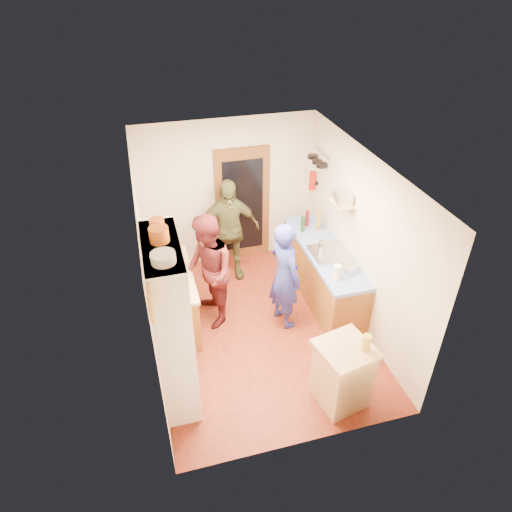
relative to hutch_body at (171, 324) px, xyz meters
name	(u,v)px	position (x,y,z in m)	size (l,w,h in m)	color
floor	(259,328)	(1.30, 0.80, -1.11)	(3.00, 4.00, 0.02)	maroon
ceiling	(260,166)	(1.30, 0.80, 1.51)	(3.00, 4.00, 0.02)	silver
wall_back	(228,193)	(1.30, 2.81, 0.20)	(3.00, 0.02, 2.60)	beige
wall_front	(313,365)	(1.30, -1.21, 0.20)	(3.00, 0.02, 2.60)	beige
wall_left	(146,274)	(-0.21, 0.80, 0.20)	(0.02, 4.00, 2.60)	beige
wall_right	(361,241)	(2.81, 0.80, 0.20)	(0.02, 4.00, 2.60)	beige
door_frame	(243,205)	(1.55, 2.77, -0.05)	(0.95, 0.06, 2.10)	brown
door_glass	(243,206)	(1.55, 2.74, -0.05)	(0.70, 0.02, 1.70)	black
hutch_body	(171,324)	(0.00, 0.00, 0.00)	(0.40, 1.20, 2.20)	white
hutch_top_shelf	(161,246)	(0.00, 0.00, 1.08)	(0.40, 1.14, 0.04)	white
plate_stack	(163,258)	(0.00, -0.33, 1.15)	(0.25, 0.25, 0.10)	white
orange_pot_a	(159,235)	(0.00, 0.07, 1.18)	(0.21, 0.21, 0.17)	orange
orange_pot_b	(157,225)	(0.00, 0.30, 1.17)	(0.16, 0.16, 0.14)	orange
left_counter_base	(173,301)	(0.10, 1.25, -0.68)	(0.60, 1.40, 0.85)	#9F6126
left_counter_top	(170,277)	(0.10, 1.25, -0.23)	(0.64, 1.44, 0.05)	tan
toaster	(177,292)	(0.15, 0.72, -0.11)	(0.23, 0.15, 0.17)	white
kettle	(167,276)	(0.05, 1.12, -0.11)	(0.16, 0.16, 0.18)	white
orange_bowl	(174,265)	(0.18, 1.42, -0.15)	(0.21, 0.21, 0.09)	orange
chopping_board	(167,255)	(0.12, 1.75, -0.19)	(0.30, 0.22, 0.03)	tan
right_counter_base	(323,274)	(2.50, 1.30, -0.68)	(0.60, 2.20, 0.84)	#9F6126
right_counter_top	(325,251)	(2.50, 1.30, -0.23)	(0.62, 2.22, 0.06)	#0537BA
hob	(329,254)	(2.50, 1.14, -0.18)	(0.55, 0.58, 0.04)	silver
pot_on_hob	(324,246)	(2.45, 1.25, -0.10)	(0.19, 0.19, 0.13)	silver
bottle_a	(303,224)	(2.35, 1.92, -0.07)	(0.07, 0.07, 0.27)	#143F14
bottle_b	(307,218)	(2.48, 2.06, -0.06)	(0.07, 0.07, 0.27)	#591419
bottle_c	(318,220)	(2.61, 1.89, -0.03)	(0.09, 0.09, 0.35)	olive
paper_towel	(337,273)	(2.35, 0.54, -0.08)	(0.11, 0.11, 0.23)	white
mixing_bowl	(348,268)	(2.60, 0.68, -0.15)	(0.24, 0.24, 0.09)	silver
island_base	(342,376)	(1.92, -0.74, -0.67)	(0.55, 0.55, 0.86)	tan
island_top	(346,349)	(1.92, -0.74, -0.22)	(0.62, 0.62, 0.05)	tan
cutting_board	(340,347)	(1.86, -0.70, -0.21)	(0.35, 0.28, 0.02)	white
oil_jar	(366,342)	(2.12, -0.82, -0.08)	(0.11, 0.11, 0.21)	#AD9E2D
pan_rail	(322,153)	(2.76, 2.33, 0.95)	(0.02, 0.02, 0.65)	silver
pan_hang_a	(322,165)	(2.70, 2.15, 0.82)	(0.18, 0.18, 0.05)	black
pan_hang_b	(317,162)	(2.70, 2.35, 0.80)	(0.16, 0.16, 0.05)	black
pan_hang_c	(312,157)	(2.70, 2.55, 0.81)	(0.17, 0.17, 0.05)	black
wall_shelf	(342,203)	(2.67, 1.25, 0.60)	(0.26, 0.42, 0.03)	tan
radio	(343,198)	(2.67, 1.25, 0.69)	(0.22, 0.30, 0.15)	silver
ext_bracket	(315,183)	(2.77, 2.50, 0.35)	(0.06, 0.10, 0.04)	black
fire_extinguisher	(312,181)	(2.71, 2.50, 0.40)	(0.11, 0.11, 0.32)	red
picture_frame	(150,304)	(-0.18, -0.75, 0.95)	(0.03, 0.25, 0.30)	gold
person_hob	(288,276)	(1.74, 0.85, -0.25)	(0.62, 0.41, 1.71)	navy
person_left	(209,270)	(0.67, 1.23, -0.21)	(0.87, 0.68, 1.78)	#4D171A
person_back	(229,230)	(1.18, 2.24, -0.19)	(1.06, 0.44, 1.81)	#424225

